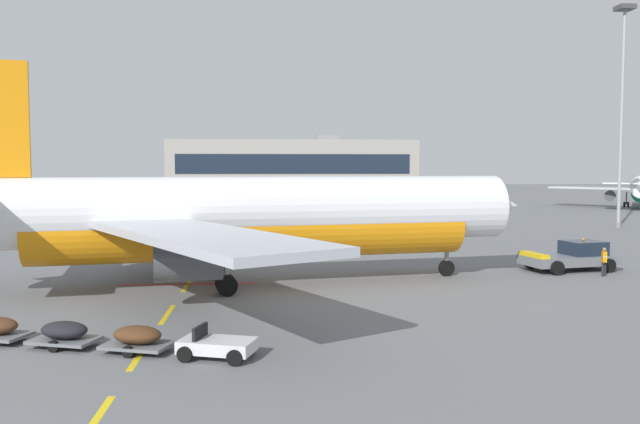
{
  "coord_description": "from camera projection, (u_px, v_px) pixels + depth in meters",
  "views": [
    {
      "loc": [
        22.58,
        -15.72,
        6.72
      ],
      "look_at": [
        26.33,
        30.3,
        3.57
      ],
      "focal_mm": 36.68,
      "sensor_mm": 36.0,
      "label": 1
    }
  ],
  "objects": [
    {
      "name": "baggage_train",
      "position": [
        101.0,
        336.0,
        24.02
      ],
      "size": [
        11.48,
        5.0,
        1.14
      ],
      "color": "silver",
      "rests_on": "ground"
    },
    {
      "name": "apron_light_mast_far",
      "position": [
        622.0,
        90.0,
        72.35
      ],
      "size": [
        1.8,
        1.8,
        24.51
      ],
      "color": "slate",
      "rests_on": "ground"
    },
    {
      "name": "pushback_tug",
      "position": [
        572.0,
        257.0,
        42.68
      ],
      "size": [
        6.43,
        4.06,
        2.08
      ],
      "color": "slate",
      "rests_on": "ground"
    },
    {
      "name": "airliner_foreground",
      "position": [
        245.0,
        216.0,
        37.05
      ],
      "size": [
        34.73,
        34.1,
        12.2
      ],
      "color": "white",
      "rests_on": "ground"
    },
    {
      "name": "catering_truck",
      "position": [
        338.0,
        223.0,
        59.63
      ],
      "size": [
        7.18,
        3.13,
        3.14
      ],
      "color": "black",
      "rests_on": "ground"
    },
    {
      "name": "apron_paint_markings",
      "position": [
        211.0,
        251.0,
        52.84
      ],
      "size": [
        8.0,
        96.7,
        0.01
      ],
      "color": "yellow",
      "rests_on": "ground"
    },
    {
      "name": "terminal_satellite",
      "position": [
        292.0,
        167.0,
        177.97
      ],
      "size": [
        64.91,
        24.01,
        15.47
      ],
      "color": "#9E998E",
      "rests_on": "ground"
    },
    {
      "name": "ground_crew_worker",
      "position": [
        604.0,
        260.0,
        40.3
      ],
      "size": [
        0.37,
        0.66,
        1.79
      ],
      "color": "#232328",
      "rests_on": "ground"
    },
    {
      "name": "ground",
      "position": [
        466.0,
        244.0,
        57.27
      ],
      "size": [
        400.0,
        400.0,
        0.0
      ],
      "primitive_type": "plane",
      "color": "slate"
    }
  ]
}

